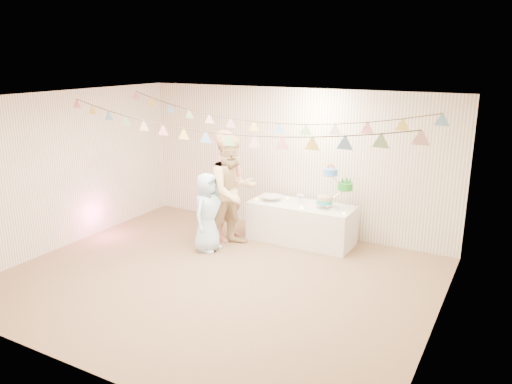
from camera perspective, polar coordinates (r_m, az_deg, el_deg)
The scene contains 23 objects.
floor at distance 7.41m, azimuth -4.42°, elevation -9.87°, with size 6.00×6.00×0.00m, color brown.
ceiling at distance 6.72m, azimuth -4.88°, elevation 10.60°, with size 6.00×6.00×0.00m, color silver.
back_wall at distance 9.07m, azimuth 4.10°, elevation 3.60°, with size 6.00×6.00×0.00m, color white.
front_wall at distance 5.17m, azimuth -20.19°, elevation -6.71°, with size 6.00×6.00×0.00m, color white.
left_wall at distance 8.92m, azimuth -20.95°, elevation 2.39°, with size 5.00×5.00×0.00m, color white.
right_wall at distance 5.91m, azimuth 20.47°, elevation -3.94°, with size 5.00×5.00×0.00m, color white.
table at distance 8.70m, azimuth 5.18°, elevation -3.53°, with size 1.81×0.72×0.68m, color white.
cake_stand at distance 8.33m, azimuth 8.91°, elevation 0.93°, with size 0.62×0.37×0.70m, color silver, non-canonical shape.
cake_bottom at distance 8.39m, azimuth 7.73°, elevation -0.77°, with size 0.31×0.31×0.15m, color #27B3B7, non-canonical shape.
cake_middle at distance 8.35m, azimuth 10.28°, elevation 0.96°, with size 0.27×0.27×0.22m, color #1F9124, non-canonical shape.
cake_top_tier at distance 8.25m, azimuth 8.53°, elevation 2.80°, with size 0.25×0.25×0.19m, color #4993E8, non-canonical shape.
platter at distance 8.75m, azimuth 1.79°, elevation -0.47°, with size 0.35×0.35×0.02m, color white.
posy at distance 8.61m, azimuth 5.08°, elevation -0.29°, with size 0.14×0.14×0.16m, color white, non-canonical shape.
person_adult_a at distance 8.66m, azimuth -3.14°, elevation 0.74°, with size 0.70×0.46×1.93m, color tan.
person_adult_b at distance 8.29m, azimuth -2.72°, elevation 0.05°, with size 0.93×0.73×1.92m, color #D2B081.
person_child at distance 8.22m, azimuth -5.55°, elevation -2.32°, with size 0.65×0.42×1.32m, color #B2DBFC.
bunting_back at distance 7.67m, azimuth -0.23°, elevation 9.39°, with size 5.60×1.10×0.40m, color pink, non-canonical shape.
bunting_front at distance 6.58m, azimuth -5.80°, elevation 8.02°, with size 5.60×0.90×0.36m, color #72A5E5, non-canonical shape.
tealight_0 at distance 8.80m, azimuth 0.07°, elevation -0.82°, with size 0.04×0.04×0.03m, color #FFD88C.
tealight_1 at distance 8.88m, azimuth 3.65°, elevation -0.69°, with size 0.04×0.04×0.03m, color #FFD88C.
tealight_2 at distance 8.36m, azimuth 5.26°, elevation -1.78°, with size 0.04×0.04×0.03m, color #FFD88C.
tealight_3 at distance 8.66m, azimuth 7.95°, elevation -1.25°, with size 0.04×0.04×0.03m, color #FFD88C.
tealight_4 at distance 8.15m, azimuth 10.01°, elevation -2.41°, with size 0.04×0.04×0.03m, color #FFD88C.
Camera 1 is at (3.72, -5.56, 3.17)m, focal length 35.00 mm.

